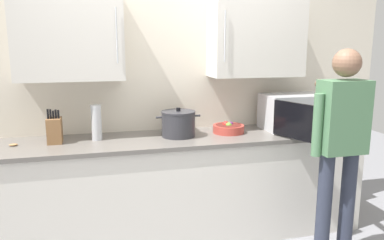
{
  "coord_description": "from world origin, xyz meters",
  "views": [
    {
      "loc": [
        -0.61,
        -2.27,
        1.66
      ],
      "look_at": [
        0.15,
        0.7,
        1.05
      ],
      "focal_mm": 35.1,
      "sensor_mm": 36.0,
      "label": 1
    }
  ],
  "objects_px": {
    "microwave_oven": "(292,112)",
    "fruit_bowl": "(228,128)",
    "wooden_spoon": "(5,145)",
    "knife_block": "(55,130)",
    "thermos_flask": "(96,122)",
    "stock_pot": "(178,124)",
    "person_figure": "(340,140)"
  },
  "relations": [
    {
      "from": "stock_pot",
      "to": "thermos_flask",
      "type": "height_order",
      "value": "thermos_flask"
    },
    {
      "from": "microwave_oven",
      "to": "stock_pot",
      "type": "relative_size",
      "value": 1.98
    },
    {
      "from": "stock_pot",
      "to": "knife_block",
      "type": "bearing_deg",
      "value": 178.52
    },
    {
      "from": "person_figure",
      "to": "stock_pot",
      "type": "bearing_deg",
      "value": 144.64
    },
    {
      "from": "stock_pot",
      "to": "fruit_bowl",
      "type": "distance_m",
      "value": 0.46
    },
    {
      "from": "microwave_oven",
      "to": "wooden_spoon",
      "type": "bearing_deg",
      "value": -179.81
    },
    {
      "from": "knife_block",
      "to": "person_figure",
      "type": "xyz_separation_m",
      "value": [
        2.04,
        -0.77,
        -0.02
      ]
    },
    {
      "from": "knife_block",
      "to": "thermos_flask",
      "type": "bearing_deg",
      "value": 3.0
    },
    {
      "from": "microwave_oven",
      "to": "person_figure",
      "type": "xyz_separation_m",
      "value": [
        -0.03,
        -0.75,
        -0.08
      ]
    },
    {
      "from": "fruit_bowl",
      "to": "wooden_spoon",
      "type": "height_order",
      "value": "fruit_bowl"
    },
    {
      "from": "fruit_bowl",
      "to": "person_figure",
      "type": "distance_m",
      "value": 0.96
    },
    {
      "from": "thermos_flask",
      "to": "knife_block",
      "type": "xyz_separation_m",
      "value": [
        -0.32,
        -0.02,
        -0.04
      ]
    },
    {
      "from": "stock_pot",
      "to": "knife_block",
      "type": "distance_m",
      "value": 1.0
    },
    {
      "from": "stock_pot",
      "to": "wooden_spoon",
      "type": "height_order",
      "value": "stock_pot"
    },
    {
      "from": "microwave_oven",
      "to": "fruit_bowl",
      "type": "bearing_deg",
      "value": 179.06
    },
    {
      "from": "thermos_flask",
      "to": "person_figure",
      "type": "relative_size",
      "value": 0.18
    },
    {
      "from": "fruit_bowl",
      "to": "knife_block",
      "type": "distance_m",
      "value": 1.46
    },
    {
      "from": "knife_block",
      "to": "person_figure",
      "type": "bearing_deg",
      "value": -20.59
    },
    {
      "from": "microwave_oven",
      "to": "stock_pot",
      "type": "height_order",
      "value": "microwave_oven"
    },
    {
      "from": "fruit_bowl",
      "to": "knife_block",
      "type": "height_order",
      "value": "knife_block"
    },
    {
      "from": "stock_pot",
      "to": "wooden_spoon",
      "type": "xyz_separation_m",
      "value": [
        -1.36,
        0.0,
        -0.1
      ]
    },
    {
      "from": "microwave_oven",
      "to": "thermos_flask",
      "type": "height_order",
      "value": "microwave_oven"
    },
    {
      "from": "stock_pot",
      "to": "wooden_spoon",
      "type": "bearing_deg",
      "value": 179.95
    },
    {
      "from": "microwave_oven",
      "to": "thermos_flask",
      "type": "distance_m",
      "value": 1.74
    },
    {
      "from": "thermos_flask",
      "to": "knife_block",
      "type": "bearing_deg",
      "value": -177.0
    },
    {
      "from": "microwave_oven",
      "to": "fruit_bowl",
      "type": "xyz_separation_m",
      "value": [
        -0.61,
        0.01,
        -0.12
      ]
    },
    {
      "from": "stock_pot",
      "to": "thermos_flask",
      "type": "relative_size",
      "value": 1.32
    },
    {
      "from": "microwave_oven",
      "to": "wooden_spoon",
      "type": "xyz_separation_m",
      "value": [
        -2.43,
        -0.01,
        -0.15
      ]
    },
    {
      "from": "stock_pot",
      "to": "knife_block",
      "type": "relative_size",
      "value": 1.38
    },
    {
      "from": "stock_pot",
      "to": "knife_block",
      "type": "height_order",
      "value": "knife_block"
    },
    {
      "from": "fruit_bowl",
      "to": "thermos_flask",
      "type": "bearing_deg",
      "value": 178.82
    },
    {
      "from": "wooden_spoon",
      "to": "knife_block",
      "type": "distance_m",
      "value": 0.37
    }
  ]
}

